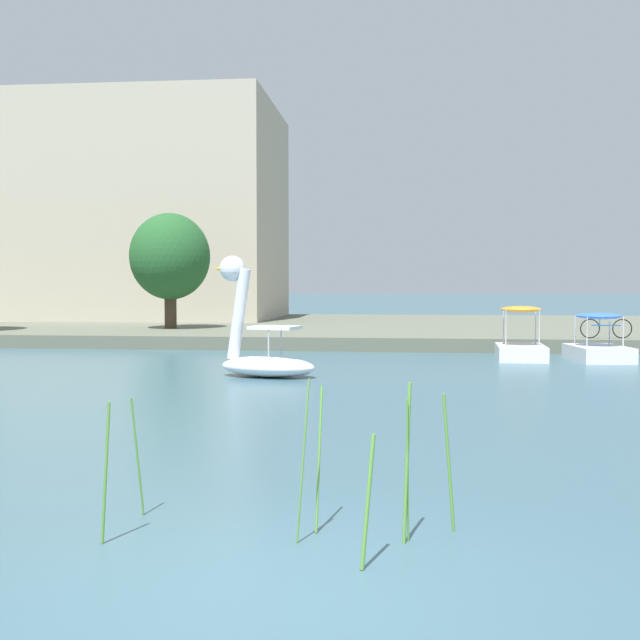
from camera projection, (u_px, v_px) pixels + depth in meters
The scene contains 9 objects.
ground_plane at pixel (278, 589), 5.90m from camera, with size 474.22×474.22×0.00m, color #385966.
shore_bank_far at pixel (395, 328), 38.18m from camera, with size 117.84×22.47×0.49m, color #5B6051.
swan_boat at pixel (259, 344), 19.73m from camera, with size 2.85×1.72×3.08m.
pedal_boat_orange at pixel (521, 345), 24.19m from camera, with size 1.54×2.36×1.68m.
pedal_boat_blue at pixel (598, 346), 23.83m from camera, with size 1.79×2.52×1.48m.
tree_sapling_by_fence at pixel (170, 257), 33.10m from camera, with size 4.08×4.33×4.92m.
bicycle_parked at pixel (606, 328), 26.89m from camera, with size 1.77×0.15×0.69m.
apartment_block at pixel (91, 214), 44.47m from camera, with size 21.25×11.18×11.87m, color #B2A893.
reed_clump_foreground at pixel (326, 470), 6.96m from camera, with size 3.16×1.27×1.48m.
Camera 1 is at (1.03, -5.72, 2.30)m, focal length 43.66 mm.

